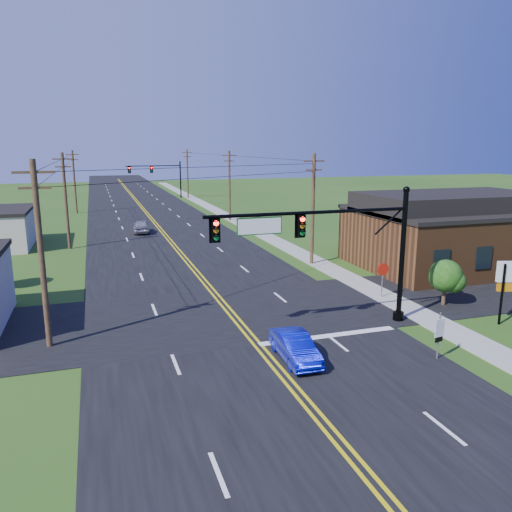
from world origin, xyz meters
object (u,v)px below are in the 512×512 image
object	(u,v)px
signal_mast_far	(157,174)
stop_sign	(383,273)
route_sign	(439,332)
blue_car	(295,348)
signal_mast_main	(329,242)

from	to	relation	value
signal_mast_far	stop_sign	distance (m)	68.33
signal_mast_far	route_sign	bearing A→B (deg)	-87.73
signal_mast_far	blue_car	distance (m)	75.35
signal_mast_far	route_sign	size ratio (longest dim) A/B	4.88
signal_mast_main	blue_car	xyz separation A→B (m)	(-3.10, -3.18, -4.13)
blue_car	route_sign	world-z (taller)	route_sign
signal_mast_main	route_sign	distance (m)	6.90
signal_mast_main	blue_car	distance (m)	6.06
blue_car	stop_sign	size ratio (longest dim) A/B	1.64
signal_mast_far	route_sign	world-z (taller)	signal_mast_far
signal_mast_main	route_sign	bearing A→B (deg)	-58.11
blue_car	stop_sign	world-z (taller)	stop_sign
signal_mast_main	stop_sign	size ratio (longest dim) A/B	4.87
signal_mast_far	blue_car	world-z (taller)	signal_mast_far
blue_car	signal_mast_main	bearing A→B (deg)	47.18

